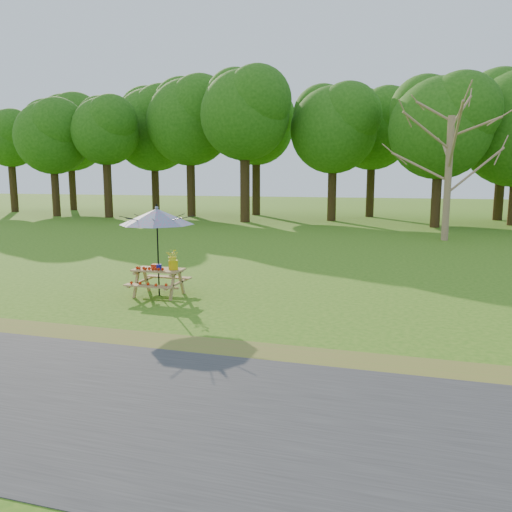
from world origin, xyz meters
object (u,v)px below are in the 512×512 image
(bare_tree, at_px, (455,62))
(picnic_table, at_px, (159,283))
(patio_umbrella, at_px, (157,217))
(flower_bucket, at_px, (173,259))

(bare_tree, distance_m, picnic_table, 17.19)
(patio_umbrella, bearing_deg, flower_bucket, 2.98)
(bare_tree, xyz_separation_m, picnic_table, (-7.65, -13.44, -7.51))
(patio_umbrella, relative_size, flower_bucket, 4.54)
(bare_tree, bearing_deg, patio_umbrella, -119.67)
(patio_umbrella, bearing_deg, picnic_table, -95.19)
(patio_umbrella, distance_m, flower_bucket, 1.08)
(bare_tree, bearing_deg, flower_bucket, -118.44)
(picnic_table, xyz_separation_m, patio_umbrella, (0.00, 0.00, 1.62))
(picnic_table, relative_size, flower_bucket, 2.59)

